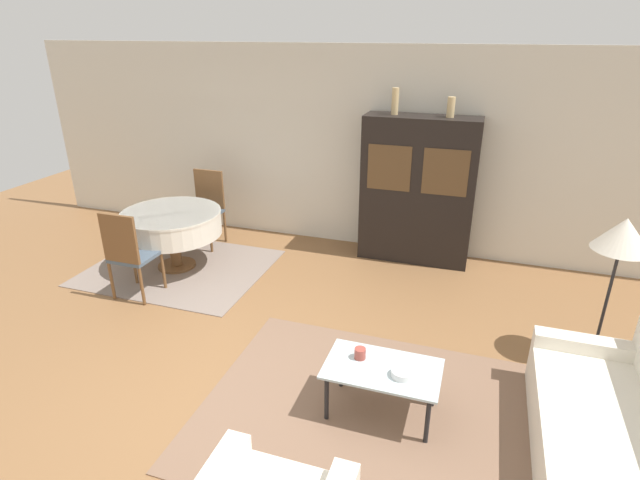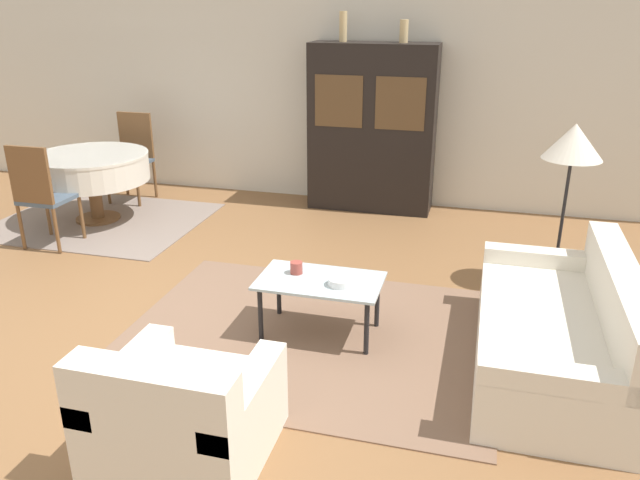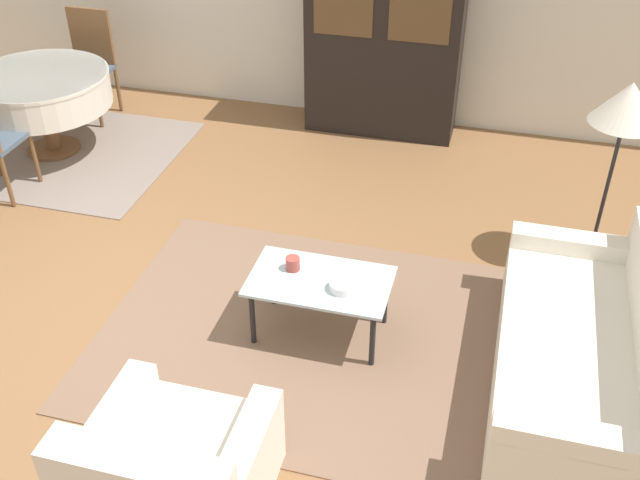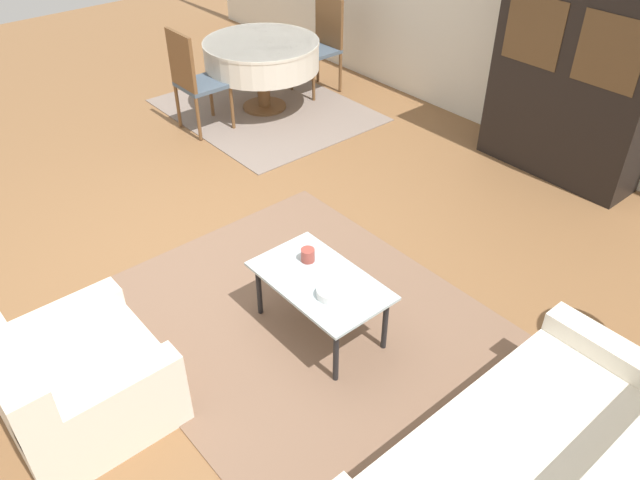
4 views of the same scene
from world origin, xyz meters
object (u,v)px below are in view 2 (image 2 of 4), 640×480
object	(u,v)px
cup	(296,268)
vase_short	(404,31)
armchair	(182,416)
dining_chair_near	(40,191)
couch	(561,334)
dining_chair_far	(133,152)
display_cabinet	(372,128)
vase_tall	(343,27)
floor_lamp	(573,147)
dining_table	(91,168)
coffee_table	(320,286)
bowl	(340,282)

from	to	relation	value
cup	vase_short	size ratio (longest dim) A/B	0.38
armchair	dining_chair_near	xyz separation A→B (m)	(-2.72, 2.45, 0.31)
couch	armchair	distance (m)	2.48
dining_chair_near	dining_chair_far	bearing A→B (deg)	90.00
armchair	dining_chair_far	size ratio (longest dim) A/B	0.83
dining_chair_near	dining_chair_far	xyz separation A→B (m)	(0.00, 1.69, 0.00)
display_cabinet	vase_tall	world-z (taller)	vase_tall
floor_lamp	display_cabinet	bearing A→B (deg)	138.20
display_cabinet	dining_chair_far	bearing A→B (deg)	-171.67
vase_short	floor_lamp	bearing A→B (deg)	-46.81
armchair	dining_table	xyz separation A→B (m)	(-2.72, 3.29, 0.33)
couch	display_cabinet	size ratio (longest dim) A/B	0.99
coffee_table	dining_chair_far	size ratio (longest dim) A/B	0.86
dining_table	cup	xyz separation A→B (m)	(2.88, -1.73, -0.12)
display_cabinet	armchair	bearing A→B (deg)	-91.84
couch	cup	xyz separation A→B (m)	(-1.86, 0.12, 0.22)
couch	dining_table	bearing A→B (deg)	68.68
armchair	bowl	size ratio (longest dim) A/B	5.07
cup	vase_short	xyz separation A→B (m)	(0.30, 3.00, 1.52)
armchair	dining_chair_far	distance (m)	4.96
couch	floor_lamp	xyz separation A→B (m)	(0.08, 1.37, 0.96)
couch	bowl	bearing A→B (deg)	90.07
vase_tall	dining_table	bearing A→B (deg)	-153.24
display_cabinet	dining_table	distance (m)	3.15
dining_table	dining_chair_far	bearing A→B (deg)	90.00
cup	floor_lamp	bearing A→B (deg)	32.92
floor_lamp	cup	size ratio (longest dim) A/B	15.55
dining_chair_far	cup	distance (m)	3.87
armchair	dining_chair_far	bearing A→B (deg)	123.31
dining_chair_near	cup	bearing A→B (deg)	-17.17
couch	armchair	world-z (taller)	couch
coffee_table	dining_table	size ratio (longest dim) A/B	0.73
dining_table	vase_tall	xyz separation A→B (m)	(2.51, 1.27, 1.44)
dining_table	dining_chair_far	xyz separation A→B (m)	(-0.00, 0.85, -0.02)
display_cabinet	cup	distance (m)	3.03
armchair	couch	bearing A→B (deg)	35.54
armchair	vase_short	bearing A→B (deg)	84.24
coffee_table	vase_short	distance (m)	3.46
dining_chair_near	dining_chair_far	distance (m)	1.69
vase_short	armchair	bearing A→B (deg)	-95.76
dining_chair_near	vase_tall	bearing A→B (deg)	40.06
cup	vase_short	world-z (taller)	vase_short
dining_chair_near	vase_short	world-z (taller)	vase_short
bowl	floor_lamp	bearing A→B (deg)	40.99
coffee_table	cup	world-z (taller)	cup
couch	bowl	xyz separation A→B (m)	(-1.50, -0.00, 0.20)
armchair	cup	distance (m)	1.58
vase_short	dining_chair_near	bearing A→B (deg)	-146.41
dining_table	dining_chair_near	distance (m)	0.85
dining_table	floor_lamp	size ratio (longest dim) A/B	0.87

